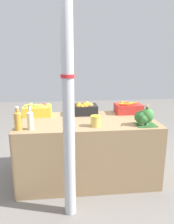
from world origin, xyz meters
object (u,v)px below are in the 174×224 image
Objects in this scene: juice_bottle_cloudy at (30,119)px; apple_crate at (38,110)px; pickle_jar at (96,121)px; support_pole at (68,83)px; sparrow_bird at (147,106)px; juice_bottle_amber at (18,120)px; broccoli_pile at (145,117)px; orange_crate at (84,109)px; carrot_crate at (128,108)px.

apple_crate is at bearing 88.51° from juice_bottle_cloudy.
support_pole is at bearing -127.45° from pickle_jar.
apple_crate is at bearing 96.79° from sparrow_bird.
juice_bottle_cloudy is at bearing 0.00° from juice_bottle_amber.
orange_crate is at bearing 139.06° from broccoli_pile.
carrot_crate is 0.75m from pickle_jar.
broccoli_pile is (0.85, 0.38, -0.43)m from support_pole.
broccoli_pile is (0.63, -0.55, 0.02)m from orange_crate.
juice_bottle_cloudy is (-1.23, -0.56, 0.04)m from carrot_crate.
apple_crate is 0.61m from orange_crate.
broccoli_pile reaches higher than carrot_crate.
pickle_jar is at bearing -37.82° from apple_crate.
support_pole reaches higher than apple_crate.
support_pole is at bearing -103.66° from orange_crate.
support_pole is 1.33m from carrot_crate.
carrot_crate is at bearing 22.49° from juice_bottle_amber.
sparrow_bird is (0.02, -0.02, 0.13)m from broccoli_pile.
orange_crate reaches higher than apple_crate.
juice_bottle_cloudy reaches higher than orange_crate.
orange_crate is 1.45× the size of broccoli_pile.
juice_bottle_cloudy reaches higher than juice_bottle_amber.
apple_crate is at bearing 112.19° from support_pole.
carrot_crate is 1.35m from juice_bottle_cloudy.
apple_crate is 0.58m from juice_bottle_amber.
support_pole is at bearing -67.81° from apple_crate.
broccoli_pile is at bearing -40.94° from orange_crate.
juice_bottle_amber reaches higher than apple_crate.
carrot_crate is at bearing 48.08° from support_pole.
juice_bottle_cloudy is at bearing -177.45° from pickle_jar.
sparrow_bird is at bearing -86.34° from carrot_crate.
sparrow_bird reaches higher than pickle_jar.
juice_bottle_cloudy reaches higher than sparrow_bird.
pickle_jar is (0.83, 0.03, -0.05)m from juice_bottle_amber.
juice_bottle_amber is 0.83m from pickle_jar.
juice_bottle_amber and sparrow_bird have the same top height.
support_pole is 1.03m from broccoli_pile.
carrot_crate is at bearing 35.01° from sparrow_bird.
carrot_crate is 1.42× the size of juice_bottle_amber.
apple_crate is 1.45× the size of broccoli_pile.
carrot_crate is at bearing -0.13° from apple_crate.
apple_crate is 1.35m from broccoli_pile.
carrot_crate is 2.90× the size of sparrow_bird.
apple_crate is 2.93× the size of pickle_jar.
juice_bottle_cloudy reaches higher than broccoli_pile.
sparrow_bird is (1.25, -0.57, 0.15)m from apple_crate.
orange_crate is 2.90× the size of sparrow_bird.
juice_bottle_amber is 2.07× the size of pickle_jar.
orange_crate is at bearing -179.82° from carrot_crate.
orange_crate is 0.87m from sparrow_bird.
sparrow_bird is at bearing -3.97° from pickle_jar.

